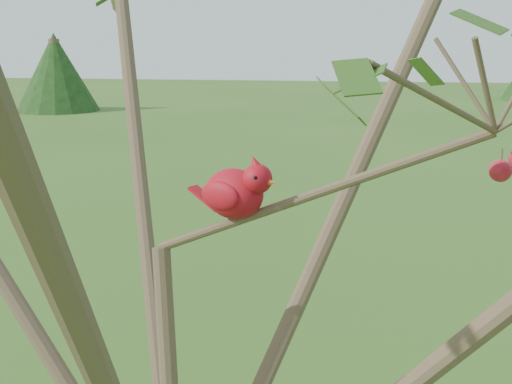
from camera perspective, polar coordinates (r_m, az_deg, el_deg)
crabapple_tree at (r=1.10m, az=-7.04°, el=1.40°), size 2.35×2.05×2.95m
cardinal at (r=1.19m, az=-1.70°, el=0.04°), size 0.19×0.13×0.14m
distant_trees at (r=23.51m, az=-5.21°, el=10.75°), size 40.51×13.15×3.02m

